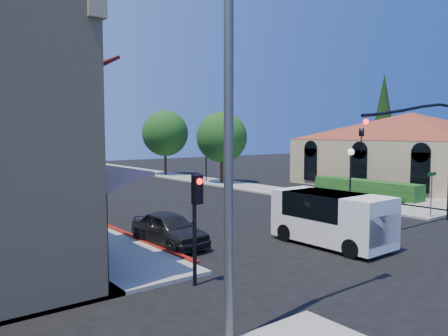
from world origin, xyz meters
TOP-DOWN VIEW (x-y plane):
  - ground at (0.00, 0.00)m, footprint 120.00×120.00m
  - sidewalk_right at (8.75, 27.00)m, footprint 3.50×50.00m
  - curb_red_strip at (-6.90, 8.00)m, footprint 0.25×10.00m
  - mission_building at (21.99, 11.50)m, footprint 30.12×30.12m
  - hedge at (11.70, 9.00)m, footprint 1.40×8.00m
  - conifer_far at (28.00, 18.00)m, footprint 3.20×3.20m
  - street_tree_a at (8.80, 22.00)m, footprint 4.56×4.56m
  - street_tree_b at (8.80, 32.00)m, footprint 4.94×4.94m
  - signal_mast_arm at (5.86, 1.50)m, footprint 8.01×0.39m
  - secondary_signal at (-8.00, 1.41)m, footprint 0.28×0.42m
  - cobra_streetlight at (-9.15, -2.00)m, footprint 3.60×0.25m
  - street_name_sign at (7.50, 2.20)m, footprint 0.80×0.06m
  - lamppost_left_near at (-8.50, 8.00)m, footprint 0.44×0.44m
  - lamppost_left_far at (-8.50, 22.00)m, footprint 0.44×0.44m
  - lamppost_right_near at (8.50, 8.00)m, footprint 0.44×0.44m
  - lamppost_right_far at (8.50, 24.00)m, footprint 0.44×0.44m
  - white_van at (-1.00, 1.95)m, footprint 2.17×4.83m
  - parked_car_a at (-6.20, 6.00)m, footprint 1.76×4.07m
  - parked_car_b at (-4.96, 19.00)m, footprint 1.90×4.17m
  - parked_car_c at (-6.20, 25.00)m, footprint 1.72×3.76m
  - parked_car_d at (-6.20, 29.21)m, footprint 2.44×4.49m

SIDE VIEW (x-z plane):
  - ground at x=0.00m, z-range 0.00..0.00m
  - curb_red_strip at x=-6.90m, z-range -0.03..0.03m
  - hedge at x=11.70m, z-range -0.55..0.55m
  - sidewalk_right at x=8.75m, z-range 0.00..0.12m
  - parked_car_c at x=-6.20m, z-range 0.00..1.07m
  - parked_car_d at x=-6.20m, z-range 0.00..1.19m
  - parked_car_b at x=-4.96m, z-range 0.00..1.33m
  - parked_car_a at x=-6.20m, z-range 0.00..1.37m
  - white_van at x=-1.00m, z-range 0.17..2.30m
  - street_name_sign at x=7.50m, z-range 0.45..2.95m
  - secondary_signal at x=-8.00m, z-range 0.66..3.98m
  - lamppost_left_near at x=-8.50m, z-range 0.95..4.52m
  - lamppost_left_far at x=-8.50m, z-range 0.95..4.52m
  - lamppost_right_near at x=8.50m, z-range 0.95..4.52m
  - lamppost_right_far at x=8.50m, z-range 0.95..4.52m
  - mission_building at x=21.99m, z-range 0.55..6.95m
  - signal_mast_arm at x=5.86m, z-range 1.09..7.09m
  - street_tree_a at x=8.80m, z-range 0.95..7.43m
  - street_tree_b at x=8.80m, z-range 1.03..8.05m
  - cobra_streetlight at x=-9.15m, z-range 0.61..9.92m
  - conifer_far at x=28.00m, z-range 0.86..11.86m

